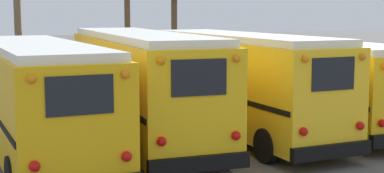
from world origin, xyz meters
name	(u,v)px	position (x,y,z in m)	size (l,w,h in m)	color
ground_plane	(196,140)	(0.00, 0.00, 0.00)	(160.00, 160.00, 0.00)	#5B5956
school_bus_0	(38,96)	(-4.81, -0.54, 1.72)	(3.07, 9.93, 3.16)	#EAAA0F
school_bus_1	(140,82)	(-1.60, 0.65, 1.82)	(2.70, 10.66, 3.34)	yellow
school_bus_2	(239,81)	(1.60, 0.28, 1.77)	(2.93, 9.81, 3.27)	yellow
school_bus_3	(313,79)	(4.81, 0.95, 1.61)	(2.71, 10.15, 2.96)	yellow
fence_line	(130,80)	(0.00, 7.93, 0.99)	(17.68, 0.06, 1.42)	#939399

